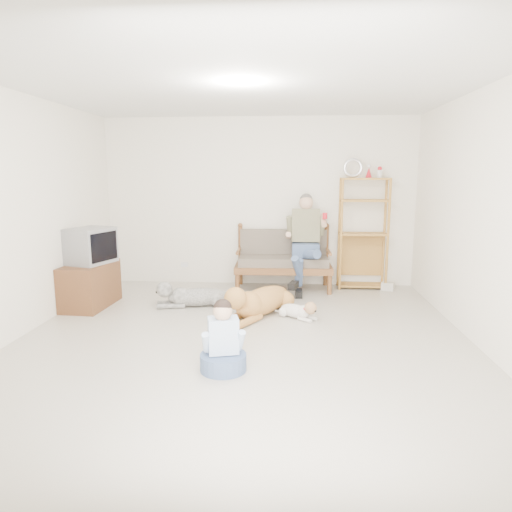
# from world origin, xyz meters

# --- Properties ---
(floor) EXTENTS (5.50, 5.50, 0.00)m
(floor) POSITION_xyz_m (0.00, 0.00, 0.00)
(floor) COLOR beige
(floor) RESTS_ON ground
(ceiling) EXTENTS (5.50, 5.50, 0.00)m
(ceiling) POSITION_xyz_m (0.00, 0.00, 2.70)
(ceiling) COLOR white
(ceiling) RESTS_ON ground
(wall_back) EXTENTS (5.00, 0.00, 5.00)m
(wall_back) POSITION_xyz_m (0.00, 2.75, 1.35)
(wall_back) COLOR white
(wall_back) RESTS_ON ground
(wall_front) EXTENTS (5.00, 0.00, 5.00)m
(wall_front) POSITION_xyz_m (0.00, -2.75, 1.35)
(wall_front) COLOR white
(wall_front) RESTS_ON ground
(wall_left) EXTENTS (0.00, 5.50, 5.50)m
(wall_left) POSITION_xyz_m (-2.50, 0.00, 1.35)
(wall_left) COLOR white
(wall_left) RESTS_ON ground
(wall_right) EXTENTS (0.00, 5.50, 5.50)m
(wall_right) POSITION_xyz_m (2.50, 0.00, 1.35)
(wall_right) COLOR white
(wall_right) RESTS_ON ground
(loveseat) EXTENTS (1.52, 0.73, 0.95)m
(loveseat) POSITION_xyz_m (0.41, 2.44, 0.49)
(loveseat) COLOR brown
(loveseat) RESTS_ON ground
(man) EXTENTS (0.57, 0.82, 1.32)m
(man) POSITION_xyz_m (0.73, 2.22, 0.69)
(man) COLOR #4A6087
(man) RESTS_ON loveseat
(etagere) EXTENTS (0.78, 0.34, 2.04)m
(etagere) POSITION_xyz_m (1.66, 2.55, 0.90)
(etagere) COLOR #B77D39
(etagere) RESTS_ON ground
(book_stack) EXTENTS (0.23, 0.20, 0.12)m
(book_stack) POSITION_xyz_m (2.06, 2.42, 0.06)
(book_stack) COLOR silver
(book_stack) RESTS_ON ground
(tv_stand) EXTENTS (0.55, 0.93, 0.60)m
(tv_stand) POSITION_xyz_m (-2.23, 1.23, 0.30)
(tv_stand) COLOR brown
(tv_stand) RESTS_ON ground
(crt_tv) EXTENTS (0.62, 0.70, 0.48)m
(crt_tv) POSITION_xyz_m (-2.19, 1.27, 0.84)
(crt_tv) COLOR gray
(crt_tv) RESTS_ON tv_stand
(wall_outlet) EXTENTS (0.12, 0.02, 0.08)m
(wall_outlet) POSITION_xyz_m (-1.25, 2.73, 0.30)
(wall_outlet) COLOR silver
(wall_outlet) RESTS_ON ground
(golden_retriever) EXTENTS (0.91, 1.42, 0.48)m
(golden_retriever) POSITION_xyz_m (0.11, 0.96, 0.19)
(golden_retriever) COLOR #C07F42
(golden_retriever) RESTS_ON ground
(shaggy_dog) EXTENTS (1.19, 0.47, 0.36)m
(shaggy_dog) POSITION_xyz_m (-0.85, 1.33, 0.15)
(shaggy_dog) COLOR silver
(shaggy_dog) RESTS_ON ground
(terrier) EXTENTS (0.57, 0.46, 0.25)m
(terrier) POSITION_xyz_m (0.64, 0.88, 0.10)
(terrier) COLOR white
(terrier) RESTS_ON ground
(child) EXTENTS (0.43, 0.43, 0.68)m
(child) POSITION_xyz_m (-0.10, -0.71, 0.25)
(child) COLOR #4A6087
(child) RESTS_ON ground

